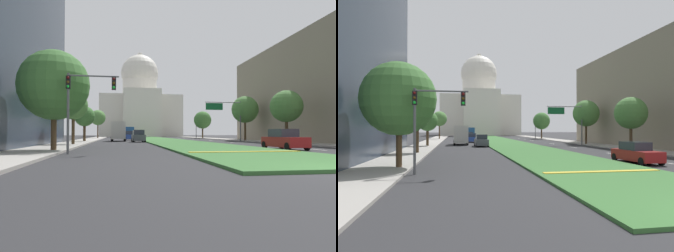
% 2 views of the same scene
% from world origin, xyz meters
% --- Properties ---
extents(ground_plane, '(260.00, 260.00, 0.00)m').
position_xyz_m(ground_plane, '(0.00, 55.30, 0.00)').
color(ground_plane, '#2B2B2D').
extents(grass_median, '(8.24, 99.54, 0.14)m').
position_xyz_m(grass_median, '(0.00, 49.77, 0.07)').
color(grass_median, '#386B33').
rests_on(grass_median, ground_plane).
extents(median_curb_nose, '(7.41, 0.50, 0.04)m').
position_xyz_m(median_curb_nose, '(0.00, 9.30, 0.16)').
color(median_curb_nose, gold).
rests_on(median_curb_nose, grass_median).
extents(lane_dashes_right, '(0.16, 59.02, 0.01)m').
position_xyz_m(lane_dashes_right, '(7.91, 44.35, 0.00)').
color(lane_dashes_right, silver).
rests_on(lane_dashes_right, ground_plane).
extents(sidewalk_left, '(4.00, 99.54, 0.15)m').
position_xyz_m(sidewalk_left, '(-13.70, 44.24, 0.07)').
color(sidewalk_left, '#9E9991').
rests_on(sidewalk_left, ground_plane).
extents(sidewalk_right, '(4.00, 99.54, 0.15)m').
position_xyz_m(sidewalk_right, '(13.70, 44.24, 0.07)').
color(sidewalk_right, '#9E9991').
rests_on(sidewalk_right, ground_plane).
extents(capitol_building, '(30.00, 28.53, 33.14)m').
position_xyz_m(capitol_building, '(0.00, 109.84, 11.92)').
color(capitol_building, silver).
rests_on(capitol_building, ground_plane).
extents(traffic_light_near_left, '(3.34, 0.35, 5.20)m').
position_xyz_m(traffic_light_near_left, '(-10.36, 11.01, 3.80)').
color(traffic_light_near_left, '#515456').
rests_on(traffic_light_near_left, ground_plane).
extents(traffic_light_far_right, '(0.28, 0.35, 5.20)m').
position_xyz_m(traffic_light_far_right, '(11.20, 65.00, 3.31)').
color(traffic_light_far_right, '#515456').
rests_on(traffic_light_far_right, ground_plane).
extents(overhead_guide_sign, '(5.99, 0.20, 6.50)m').
position_xyz_m(overhead_guide_sign, '(9.14, 37.28, 4.67)').
color(overhead_guide_sign, '#515456').
rests_on(overhead_guide_sign, ground_plane).
extents(street_tree_left_near, '(5.03, 5.03, 7.31)m').
position_xyz_m(street_tree_left_near, '(-12.60, 13.63, 4.78)').
color(street_tree_left_near, '#4C3823').
rests_on(street_tree_left_near, ground_plane).
extents(street_tree_left_mid, '(3.16, 3.16, 5.99)m').
position_xyz_m(street_tree_left_mid, '(-12.96, 25.31, 4.37)').
color(street_tree_left_mid, '#4C3823').
rests_on(street_tree_left_mid, ground_plane).
extents(street_tree_right_mid, '(3.92, 3.92, 6.60)m').
position_xyz_m(street_tree_right_mid, '(12.24, 25.12, 4.62)').
color(street_tree_right_mid, '#4C3823').
rests_on(street_tree_right_mid, ground_plane).
extents(street_tree_left_far, '(3.06, 3.06, 5.42)m').
position_xyz_m(street_tree_left_far, '(-13.13, 37.75, 3.85)').
color(street_tree_left_far, '#4C3823').
rests_on(street_tree_left_far, ground_plane).
extents(street_tree_right_far, '(4.45, 4.45, 7.51)m').
position_xyz_m(street_tree_right_far, '(12.74, 38.57, 5.27)').
color(street_tree_right_far, '#4C3823').
rests_on(street_tree_right_far, ground_plane).
extents(street_tree_left_distant, '(3.73, 3.73, 7.02)m').
position_xyz_m(street_tree_left_distant, '(-13.15, 66.63, 5.13)').
color(street_tree_left_distant, '#4C3823').
rests_on(street_tree_left_distant, ground_plane).
extents(street_tree_right_distant, '(4.40, 4.40, 6.87)m').
position_xyz_m(street_tree_right_distant, '(12.85, 64.94, 4.65)').
color(street_tree_right_distant, '#4C3823').
rests_on(street_tree_right_distant, ground_plane).
extents(sedan_lead_stopped, '(1.95, 4.48, 1.69)m').
position_xyz_m(sedan_lead_stopped, '(5.48, 14.09, 0.79)').
color(sedan_lead_stopped, maroon).
rests_on(sedan_lead_stopped, ground_plane).
extents(sedan_midblock, '(1.97, 4.44, 1.84)m').
position_xyz_m(sedan_midblock, '(-5.11, 36.65, 0.85)').
color(sedan_midblock, '#4C5156').
rests_on(sedan_midblock, ground_plane).
extents(sedan_distant, '(2.17, 4.29, 1.78)m').
position_xyz_m(sedan_distant, '(-5.86, 50.00, 0.83)').
color(sedan_distant, navy).
rests_on(sedan_distant, ground_plane).
extents(sedan_far_horizon, '(1.99, 4.59, 1.82)m').
position_xyz_m(sedan_far_horizon, '(-5.72, 64.71, 0.85)').
color(sedan_far_horizon, maroon).
rests_on(sedan_far_horizon, ground_plane).
extents(box_truck_delivery, '(2.40, 6.40, 3.20)m').
position_xyz_m(box_truck_delivery, '(-8.10, 42.16, 1.68)').
color(box_truck_delivery, silver).
rests_on(box_truck_delivery, ground_plane).
extents(city_bus, '(2.62, 11.00, 2.95)m').
position_xyz_m(city_bus, '(-5.48, 73.33, 1.77)').
color(city_bus, '#1E4C8C').
rests_on(city_bus, ground_plane).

